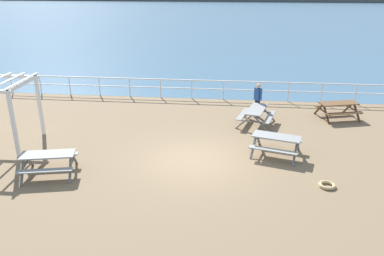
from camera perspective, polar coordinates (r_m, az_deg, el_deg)
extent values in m
cube|color=#846B4C|center=(14.65, 0.17, -5.04)|extent=(30.00, 24.00, 0.20)
cube|color=#476B84|center=(66.11, 5.08, 15.87)|extent=(142.00, 90.00, 0.01)
cube|color=#4C4C47|center=(108.98, 5.64, 18.06)|extent=(142.00, 6.00, 1.80)
cube|color=white|center=(21.51, 2.32, 6.98)|extent=(23.00, 0.06, 0.06)
cube|color=white|center=(21.64, 2.30, 5.76)|extent=(23.00, 0.05, 0.05)
cylinder|color=white|center=(25.14, -25.01, 5.87)|extent=(0.07, 0.07, 1.05)
cylinder|color=white|center=(24.28, -21.40, 5.92)|extent=(0.07, 0.07, 1.05)
cylinder|color=white|center=(23.53, -17.54, 5.94)|extent=(0.07, 0.07, 1.05)
cylinder|color=white|center=(22.89, -13.45, 5.93)|extent=(0.07, 0.07, 1.05)
cylinder|color=white|center=(22.37, -9.14, 5.89)|extent=(0.07, 0.07, 1.05)
cylinder|color=white|center=(21.98, -4.66, 5.82)|extent=(0.07, 0.07, 1.05)
cylinder|color=white|center=(21.73, -0.04, 5.70)|extent=(0.07, 0.07, 1.05)
cylinder|color=white|center=(21.62, 4.65, 5.55)|extent=(0.07, 0.07, 1.05)
cylinder|color=white|center=(21.65, 9.35, 5.36)|extent=(0.07, 0.07, 1.05)
cylinder|color=white|center=(21.83, 14.00, 5.13)|extent=(0.07, 0.07, 1.05)
cylinder|color=white|center=(22.15, 18.55, 4.88)|extent=(0.07, 0.07, 1.05)
cylinder|color=white|center=(22.60, 22.94, 4.61)|extent=(0.07, 0.07, 1.05)
cube|color=gray|center=(17.97, 9.49, 2.73)|extent=(1.13, 1.92, 0.05)
cube|color=gray|center=(18.19, 7.52, 2.07)|extent=(0.71, 1.81, 0.04)
cube|color=gray|center=(17.97, 11.36, 1.58)|extent=(0.71, 1.81, 0.04)
cube|color=slate|center=(18.89, 8.80, 2.50)|extent=(0.79, 0.28, 0.79)
cube|color=slate|center=(18.76, 11.03, 2.22)|extent=(0.79, 0.28, 0.79)
cube|color=slate|center=(18.81, 9.92, 2.49)|extent=(1.47, 0.44, 0.04)
cube|color=slate|center=(17.45, 7.68, 0.95)|extent=(0.79, 0.28, 0.79)
cube|color=slate|center=(17.31, 10.09, 0.63)|extent=(0.79, 0.28, 0.79)
cube|color=slate|center=(17.36, 8.89, 0.93)|extent=(1.47, 0.44, 0.04)
cube|color=gray|center=(14.17, -20.48, -3.66)|extent=(1.91, 1.08, 0.05)
cube|color=gray|center=(14.84, -19.82, -3.70)|extent=(1.81, 0.65, 0.04)
cube|color=gray|center=(13.76, -20.88, -5.89)|extent=(1.81, 0.65, 0.04)
cube|color=slate|center=(14.49, -16.98, -4.29)|extent=(0.25, 0.79, 0.79)
cube|color=slate|center=(13.83, -17.47, -5.64)|extent=(0.25, 0.79, 0.79)
cube|color=slate|center=(14.14, -17.24, -4.78)|extent=(0.39, 1.48, 0.04)
cube|color=slate|center=(14.86, -22.91, -4.44)|extent=(0.25, 0.79, 0.79)
cube|color=slate|center=(14.22, -23.68, -5.75)|extent=(0.25, 0.79, 0.79)
cube|color=slate|center=(14.52, -23.31, -4.92)|extent=(0.39, 1.48, 0.04)
cube|color=brown|center=(19.88, 20.76, 3.43)|extent=(1.92, 1.16, 0.05)
cube|color=brown|center=(20.47, 19.82, 3.18)|extent=(1.80, 0.73, 0.04)
cube|color=brown|center=(19.46, 21.52, 2.02)|extent=(1.80, 0.73, 0.04)
cube|color=#50351E|center=(20.68, 22.01, 2.84)|extent=(0.29, 0.78, 0.79)
cube|color=#50351E|center=(20.08, 23.07, 2.15)|extent=(0.29, 0.78, 0.79)
cube|color=#50351E|center=(20.37, 22.55, 2.62)|extent=(0.46, 1.46, 0.04)
cube|color=#50351E|center=(19.93, 18.15, 2.67)|extent=(0.29, 0.78, 0.79)
cube|color=#50351E|center=(19.30, 19.14, 1.95)|extent=(0.29, 0.78, 0.79)
cube|color=#50351E|center=(19.60, 18.65, 2.44)|extent=(0.46, 1.46, 0.04)
cube|color=gray|center=(15.06, 12.35, -1.25)|extent=(1.92, 1.17, 0.05)
cube|color=gray|center=(15.74, 12.68, -1.44)|extent=(1.80, 0.75, 0.04)
cube|color=gray|center=(14.62, 11.82, -3.21)|extent=(1.80, 0.75, 0.04)
cube|color=slate|center=(15.46, 15.33, -2.43)|extent=(0.30, 0.78, 0.79)
cube|color=slate|center=(14.78, 14.94, -3.54)|extent=(0.30, 0.78, 0.79)
cube|color=slate|center=(15.10, 15.16, -2.82)|extent=(0.47, 1.46, 0.04)
cube|color=slate|center=(15.67, 9.70, -1.61)|extent=(0.30, 0.78, 0.79)
cube|color=slate|center=(15.00, 9.05, -2.66)|extent=(0.30, 0.78, 0.79)
cube|color=slate|center=(15.32, 9.39, -1.97)|extent=(0.47, 1.46, 0.04)
cylinder|color=#1E2338|center=(19.10, 9.71, 2.82)|extent=(0.14, 0.14, 0.85)
cylinder|color=#1E2338|center=(19.24, 9.39, 2.98)|extent=(0.14, 0.14, 0.85)
cube|color=#264C8C|center=(18.96, 9.68, 4.95)|extent=(0.37, 0.40, 0.58)
cylinder|color=#264C8C|center=(18.79, 10.10, 4.86)|extent=(0.09, 0.09, 0.52)
cylinder|color=#264C8C|center=(19.11, 9.28, 5.20)|extent=(0.09, 0.09, 0.52)
sphere|color=beige|center=(18.85, 9.76, 6.13)|extent=(0.23, 0.23, 0.23)
cube|color=white|center=(17.69, -21.47, 2.89)|extent=(0.12, 0.12, 2.50)
cube|color=white|center=(15.85, -24.74, 0.31)|extent=(0.12, 0.12, 2.50)
cube|color=white|center=(16.40, -23.68, 5.98)|extent=(0.19, 2.44, 0.12)
cube|color=white|center=(17.86, -25.24, 6.89)|extent=(2.44, 0.19, 0.12)
cube|color=white|center=(16.64, -25.42, 6.33)|extent=(0.15, 2.56, 0.04)
cube|color=white|center=(16.37, -23.74, 6.38)|extent=(0.15, 2.56, 0.04)
torus|color=tan|center=(13.57, 19.27, -7.95)|extent=(0.55, 0.55, 0.11)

